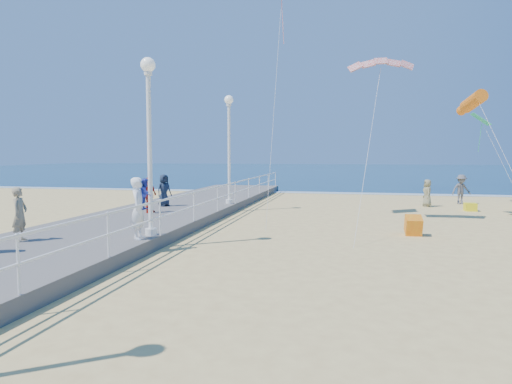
% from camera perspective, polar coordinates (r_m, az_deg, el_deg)
% --- Properties ---
extents(ground, '(160.00, 160.00, 0.00)m').
position_cam_1_polar(ground, '(13.13, 8.97, -7.90)').
color(ground, '#EACC7A').
rests_on(ground, ground).
extents(ocean, '(160.00, 90.00, 0.05)m').
position_cam_1_polar(ocean, '(77.84, 11.56, 2.63)').
color(ocean, '#0D304E').
rests_on(ocean, ground).
extents(surf_line, '(160.00, 1.20, 0.04)m').
position_cam_1_polar(surf_line, '(33.42, 10.87, -0.14)').
color(surf_line, white).
rests_on(surf_line, ground).
extents(boardwalk, '(5.00, 44.00, 0.40)m').
position_cam_1_polar(boardwalk, '(15.40, -20.25, -5.48)').
color(boardwalk, slate).
rests_on(boardwalk, ground).
extents(railing, '(0.05, 42.00, 0.55)m').
position_cam_1_polar(railing, '(14.10, -11.92, -1.91)').
color(railing, white).
rests_on(railing, boardwalk).
extents(lamp_post_mid, '(0.44, 0.44, 5.32)m').
position_cam_1_polar(lamp_post_mid, '(14.15, -13.22, 7.88)').
color(lamp_post_mid, white).
rests_on(lamp_post_mid, boardwalk).
extents(lamp_post_far, '(0.44, 0.44, 5.32)m').
position_cam_1_polar(lamp_post_far, '(22.61, -3.39, 6.81)').
color(lamp_post_far, white).
rests_on(lamp_post_far, boardwalk).
extents(woman_holding_toddler, '(0.53, 0.71, 1.80)m').
position_cam_1_polar(woman_holding_toddler, '(13.62, -14.45, -1.99)').
color(woman_holding_toddler, white).
rests_on(woman_holding_toddler, boardwalk).
extents(toddler_held, '(0.41, 0.49, 0.91)m').
position_cam_1_polar(toddler_held, '(13.65, -13.64, -0.24)').
color(toddler_held, '#323FBE').
rests_on(toddler_held, boardwalk).
extents(spectator_3, '(0.55, 0.95, 1.52)m').
position_cam_1_polar(spectator_3, '(19.57, -13.22, -0.34)').
color(spectator_3, red).
rests_on(spectator_3, boardwalk).
extents(spectator_4, '(0.80, 0.88, 1.51)m').
position_cam_1_polar(spectator_4, '(21.89, -11.42, 0.21)').
color(spectator_4, '#192437').
rests_on(spectator_4, boardwalk).
extents(spectator_6, '(0.48, 0.63, 1.54)m').
position_cam_1_polar(spectator_6, '(14.51, -27.44, -2.48)').
color(spectator_6, gray).
rests_on(spectator_6, boardwalk).
extents(beach_walker_a, '(1.22, 0.92, 1.68)m').
position_cam_1_polar(beach_walker_a, '(28.50, 24.27, 0.31)').
color(beach_walker_a, '#59585D').
rests_on(beach_walker_a, ground).
extents(beach_walker_c, '(0.57, 0.79, 1.48)m').
position_cam_1_polar(beach_walker_c, '(26.39, 20.63, -0.13)').
color(beach_walker_c, '#847F5B').
rests_on(beach_walker_c, ground).
extents(box_kite, '(0.57, 0.73, 0.74)m').
position_cam_1_polar(box_kite, '(16.96, 19.07, -4.18)').
color(box_kite, '#E8470D').
rests_on(box_kite, ground).
extents(beach_chair_left, '(0.55, 0.55, 0.40)m').
position_cam_1_polar(beach_chair_left, '(25.30, 25.21, -1.71)').
color(beach_chair_left, yellow).
rests_on(beach_chair_left, ground).
extents(kite_parafoil, '(2.66, 0.94, 0.65)m').
position_cam_1_polar(kite_parafoil, '(19.94, 15.33, 15.52)').
color(kite_parafoil, red).
extents(kite_windsock, '(1.00, 2.62, 1.07)m').
position_cam_1_polar(kite_windsock, '(21.59, 25.55, 10.19)').
color(kite_windsock, orange).
extents(kite_diamond_green, '(1.04, 1.23, 0.69)m').
position_cam_1_polar(kite_diamond_green, '(28.98, 26.27, 8.16)').
color(kite_diamond_green, '#29C07B').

